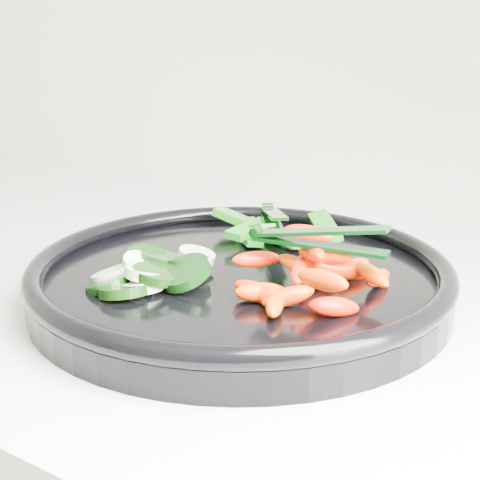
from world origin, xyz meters
The scene contains 6 objects.
veggie_tray centered at (0.00, 1.66, 0.95)m, with size 0.45×0.45×0.04m.
cucumber_pile centered at (-0.06, 1.61, 0.96)m, with size 0.12×0.13×0.04m.
carrot_pile centered at (0.08, 1.64, 0.97)m, with size 0.14×0.15×0.05m.
pepper_pile centered at (-0.03, 1.76, 0.96)m, with size 0.15×0.11×0.03m.
tong_carrot centered at (0.08, 1.64, 1.00)m, with size 0.11×0.03×0.02m.
tong_pepper centered at (-0.02, 1.75, 0.98)m, with size 0.08×0.10×0.02m.
Camera 1 is at (0.30, 1.19, 1.16)m, focal length 50.00 mm.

